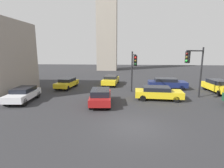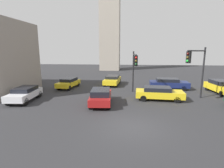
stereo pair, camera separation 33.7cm
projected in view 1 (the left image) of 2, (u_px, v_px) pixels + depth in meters
ground_plane at (134, 127)px, 10.75m from camera, size 101.78×101.78×0.00m
traffic_light_1 at (134, 65)px, 17.81m from camera, size 0.40×3.88×4.70m
traffic_light_2 at (195, 63)px, 15.88m from camera, size 2.63×2.81×5.10m
car_0 at (23, 94)px, 16.07m from camera, size 2.10×4.19×1.32m
car_1 at (219, 86)px, 19.61m from camera, size 2.24×4.42×1.45m
car_2 at (167, 83)px, 21.62m from camera, size 4.75×2.16×1.35m
car_3 at (158, 93)px, 16.73m from camera, size 4.62×2.10×1.30m
car_4 at (67, 83)px, 22.00m from camera, size 2.14×4.10×1.26m
car_5 at (101, 96)px, 15.17m from camera, size 2.14×4.17×1.41m
car_6 at (111, 80)px, 24.22m from camera, size 2.24×4.70×1.29m
skyline_tower at (107, 22)px, 41.98m from camera, size 4.82×4.82×23.66m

